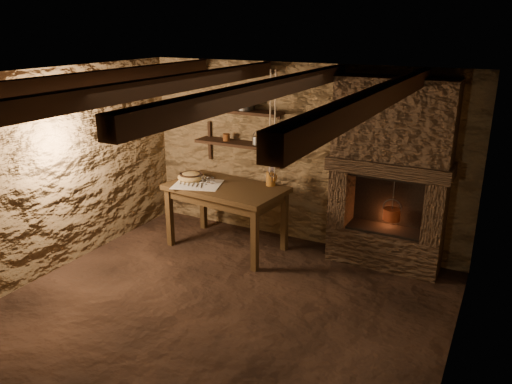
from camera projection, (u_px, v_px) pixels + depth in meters
The scene contains 25 objects.
floor at pixel (224, 305), 5.34m from camera, with size 4.50×4.50×0.00m, color black.
back_wall at pixel (300, 155), 6.63m from camera, with size 4.50×0.04×2.40m, color brown.
front_wall at pixel (62, 289), 3.28m from camera, with size 4.50×0.04×2.40m, color brown.
left_wall at pixel (60, 170), 5.95m from camera, with size 0.04×4.00×2.40m, color brown.
right_wall at pixel (463, 244), 3.97m from camera, with size 0.04×4.00×2.40m, color brown.
ceiling at pixel (218, 77), 4.57m from camera, with size 4.50×4.00×0.04m, color black.
beam_far_left at pixel (98, 79), 5.26m from camera, with size 0.14×3.95×0.16m, color black.
beam_mid_left at pixel (175, 84), 4.82m from camera, with size 0.14×3.95×0.16m, color black.
beam_mid_right at pixel (267, 90), 4.38m from camera, with size 0.14×3.95×0.16m, color black.
beam_far_right at pixel (380, 97), 3.94m from camera, with size 0.14×3.95×0.16m, color black.
shelf_lower at pixel (238, 144), 6.84m from camera, with size 1.25×0.30×0.04m, color black.
shelf_upper at pixel (238, 111), 6.70m from camera, with size 1.25×0.30×0.04m, color black.
hearth at pixel (390, 170), 5.88m from camera, with size 1.43×0.51×2.30m.
work_table at pixel (226, 215), 6.59m from camera, with size 1.59×1.00×0.86m.
linen_cloth at pixel (198, 184), 6.52m from camera, with size 0.60×0.49×0.01m, color silver.
pewter_cutlery_row at pixel (197, 184), 6.50m from camera, with size 0.50×0.19×0.01m, color gray, non-canonical shape.
drinking_glasses at pixel (204, 179), 6.59m from camera, with size 0.19×0.06×0.08m, color silver, non-canonical shape.
stoneware_jug at pixel (271, 172), 6.43m from camera, with size 0.14×0.13×0.42m.
wooden_bowl at pixel (191, 177), 6.70m from camera, with size 0.36×0.36×0.13m, color #A28146.
iron_stockpot at pixel (246, 103), 6.61m from camera, with size 0.24×0.24×0.18m, color #2B2926.
tin_pan at pixel (222, 98), 6.87m from camera, with size 0.23×0.23×0.03m, color gray.
small_kettle at pixel (257, 140), 6.69m from camera, with size 0.16×0.12×0.17m, color gray, non-canonical shape.
rusty_tin at pixel (226, 137), 6.91m from camera, with size 0.10×0.10×0.10m, color #5D2E12.
red_pot at pixel (392, 214), 5.97m from camera, with size 0.25×0.25×0.54m.
hanging_ropes at pixel (273, 123), 5.62m from camera, with size 0.08×0.08×1.20m, color beige, non-canonical shape.
Camera 1 is at (2.48, -3.98, 2.86)m, focal length 35.00 mm.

